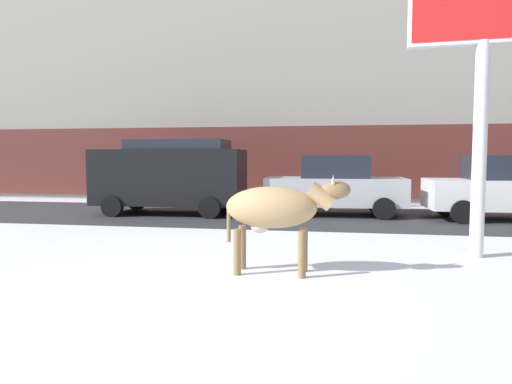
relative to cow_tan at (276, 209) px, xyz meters
name	(u,v)px	position (x,y,z in m)	size (l,w,h in m)	color
ground_plane	(162,299)	(-1.24, -1.52, -0.99)	(120.00, 120.00, 0.00)	white
road_strip	(265,216)	(-1.24, 6.91, -0.99)	(60.00, 5.60, 0.01)	#333338
building_facade	(290,53)	(-1.24, 14.27, 5.49)	(44.00, 6.10, 13.00)	gray
cow_tan	(276,209)	(0.00, 0.00, 0.00)	(1.89, 0.61, 1.54)	tan
billboard	(485,10)	(3.39, 1.77, 3.32)	(2.53, 0.37, 5.56)	silver
car_black_van	(171,175)	(-4.22, 6.86, 0.25)	(4.67, 2.25, 2.32)	black
car_silver_sedan	(335,186)	(0.85, 7.41, -0.09)	(4.26, 2.10, 1.84)	#B7BABF
car_white_sedan	(505,188)	(5.59, 7.07, -0.09)	(4.26, 2.10, 1.84)	white
pedestrian_near_billboard	(365,183)	(1.88, 9.67, -0.11)	(0.36, 0.24, 1.73)	#282833
pedestrian_by_cars	(326,183)	(0.53, 9.67, -0.11)	(0.36, 0.24, 1.73)	#282833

